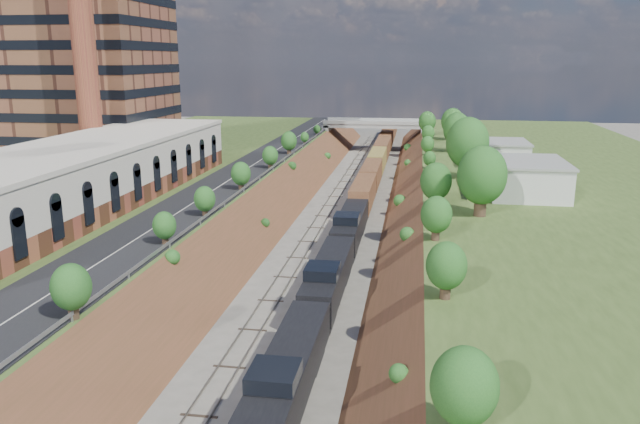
% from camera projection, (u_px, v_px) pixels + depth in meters
% --- Properties ---
extents(platform_left, '(44.00, 180.00, 5.00)m').
position_uv_depth(platform_left, '(128.00, 187.00, 94.39)').
color(platform_left, '#3C5221').
rests_on(platform_left, ground).
extents(platform_right, '(44.00, 180.00, 5.00)m').
position_uv_depth(platform_right, '(586.00, 202.00, 84.41)').
color(platform_right, '#3C5221').
rests_on(platform_right, ground).
extents(embankment_left, '(10.00, 180.00, 10.00)m').
position_uv_depth(embankment_left, '(270.00, 209.00, 91.66)').
color(embankment_left, brown).
rests_on(embankment_left, ground).
extents(embankment_right, '(10.00, 180.00, 10.00)m').
position_uv_depth(embankment_right, '(421.00, 214.00, 88.34)').
color(embankment_right, brown).
rests_on(embankment_right, ground).
extents(rail_left_track, '(1.58, 180.00, 0.18)m').
position_uv_depth(rail_left_track, '(327.00, 210.00, 90.37)').
color(rail_left_track, gray).
rests_on(rail_left_track, ground).
extents(rail_right_track, '(1.58, 180.00, 0.18)m').
position_uv_depth(rail_right_track, '(362.00, 211.00, 89.58)').
color(rail_right_track, gray).
rests_on(rail_right_track, ground).
extents(road, '(8.00, 180.00, 0.10)m').
position_uv_depth(road, '(239.00, 174.00, 91.13)').
color(road, black).
rests_on(road, platform_left).
extents(guardrail, '(0.10, 171.00, 0.70)m').
position_uv_depth(guardrail, '(266.00, 172.00, 90.20)').
color(guardrail, '#99999E').
rests_on(guardrail, platform_left).
extents(commercial_building, '(14.30, 62.30, 7.00)m').
position_uv_depth(commercial_building, '(79.00, 175.00, 71.10)').
color(commercial_building, brown).
rests_on(commercial_building, platform_left).
extents(smokestack, '(3.20, 3.20, 40.00)m').
position_uv_depth(smokestack, '(83.00, 32.00, 85.62)').
color(smokestack, brown).
rests_on(smokestack, platform_left).
extents(overpass, '(24.50, 8.30, 7.40)m').
position_uv_depth(overpass, '(375.00, 130.00, 148.28)').
color(overpass, gray).
rests_on(overpass, ground).
extents(white_building_near, '(9.00, 12.00, 4.00)m').
position_uv_depth(white_building_near, '(526.00, 179.00, 77.10)').
color(white_building_near, silver).
rests_on(white_building_near, platform_right).
extents(white_building_far, '(8.00, 10.00, 3.60)m').
position_uv_depth(white_building_far, '(500.00, 154.00, 98.32)').
color(white_building_far, silver).
rests_on(white_building_far, platform_right).
extents(tree_right_large, '(5.25, 5.25, 7.61)m').
position_uv_depth(tree_right_large, '(482.00, 176.00, 66.00)').
color(tree_right_large, '#473323').
rests_on(tree_right_large, platform_right).
extents(tree_left_crest, '(2.45, 2.45, 3.55)m').
position_uv_depth(tree_left_crest, '(147.00, 237.00, 51.74)').
color(tree_left_crest, '#473323').
rests_on(tree_left_crest, platform_left).
extents(freight_train, '(2.83, 160.24, 4.55)m').
position_uv_depth(freight_train, '(374.00, 168.00, 111.03)').
color(freight_train, black).
rests_on(freight_train, ground).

